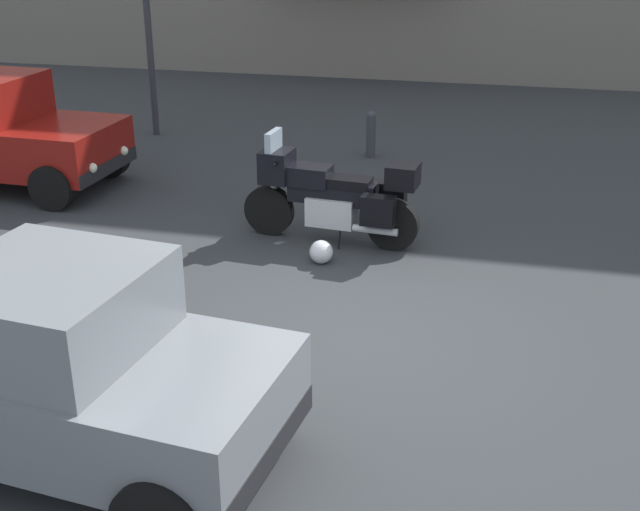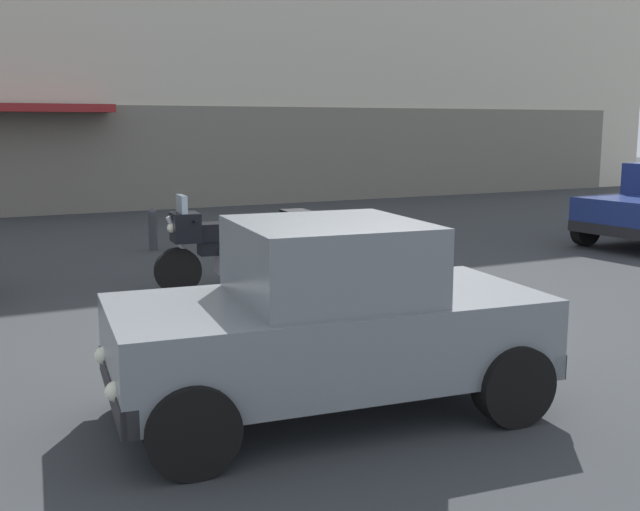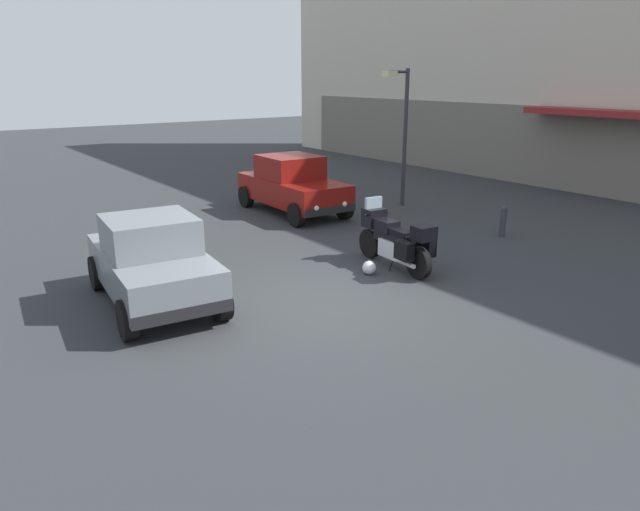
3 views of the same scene
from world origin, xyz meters
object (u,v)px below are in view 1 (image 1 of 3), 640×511
object	(u,v)px
helmet	(321,252)
car_compact_side	(57,367)
bollard_curbside	(371,133)
motorcycle	(333,195)

from	to	relation	value
helmet	car_compact_side	distance (m)	4.22
bollard_curbside	car_compact_side	bearing A→B (deg)	-95.44
bollard_curbside	helmet	bearing A→B (deg)	-87.18
motorcycle	car_compact_side	size ratio (longest dim) A/B	0.63
car_compact_side	bollard_curbside	world-z (taller)	car_compact_side
car_compact_side	bollard_curbside	xyz separation A→B (m)	(0.82, 8.58, -0.35)
motorcycle	bollard_curbside	size ratio (longest dim) A/B	2.90
motorcycle	helmet	size ratio (longest dim) A/B	8.08
helmet	bollard_curbside	bearing A→B (deg)	92.82
helmet	car_compact_side	size ratio (longest dim) A/B	0.08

